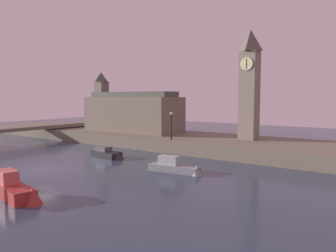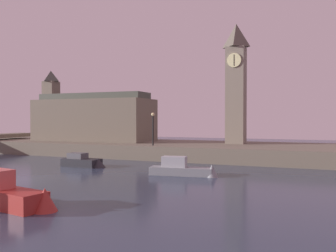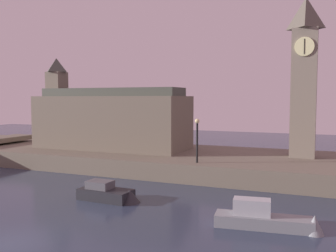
% 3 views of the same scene
% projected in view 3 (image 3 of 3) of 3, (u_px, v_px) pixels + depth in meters
% --- Properties ---
extents(ground_plane, '(120.00, 120.00, 0.00)m').
position_uv_depth(ground_plane, '(5.00, 245.00, 16.45)').
color(ground_plane, '#2D384C').
extents(far_embankment, '(70.00, 12.00, 1.50)m').
position_uv_depth(far_embankment, '(173.00, 160.00, 34.82)').
color(far_embankment, '#6B6051').
rests_on(far_embankment, ground).
extents(clock_tower, '(2.22, 2.27, 13.32)m').
position_uv_depth(clock_tower, '(304.00, 75.00, 31.23)').
color(clock_tower, slate).
rests_on(clock_tower, far_embankment).
extents(parliament_hall, '(15.22, 5.92, 9.20)m').
position_uv_depth(parliament_hall, '(109.00, 119.00, 37.39)').
color(parliament_hall, '#6B6051').
rests_on(parliament_hall, far_embankment).
extents(streetlamp, '(0.36, 0.36, 3.41)m').
position_uv_depth(streetlamp, '(197.00, 135.00, 28.75)').
color(streetlamp, black).
rests_on(streetlamp, far_embankment).
extents(boat_cruiser_grey, '(5.48, 1.88, 1.68)m').
position_uv_depth(boat_cruiser_grey, '(273.00, 220.00, 18.49)').
color(boat_cruiser_grey, gray).
rests_on(boat_cruiser_grey, ground).
extents(boat_barge_dark, '(4.24, 1.75, 1.25)m').
position_uv_depth(boat_barge_dark, '(111.00, 194.00, 23.64)').
color(boat_barge_dark, '#232328').
rests_on(boat_barge_dark, ground).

